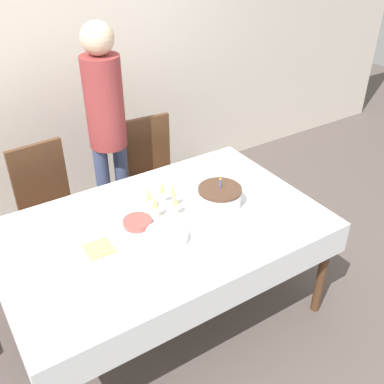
{
  "coord_description": "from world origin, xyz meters",
  "views": [
    {
      "loc": [
        -1.02,
        -1.93,
        2.38
      ],
      "look_at": [
        0.25,
        0.05,
        0.87
      ],
      "focal_mm": 42.0,
      "sensor_mm": 36.0,
      "label": 1
    }
  ],
  "objects_px": {
    "plate_stack_dessert": "(137,222)",
    "dining_chair_far_left": "(49,203)",
    "plate_stack_main": "(166,236)",
    "person_standing": "(106,118)",
    "champagne_tray": "(163,201)",
    "dining_chair_far_right": "(153,171)",
    "birthday_cake": "(220,196)"
  },
  "relations": [
    {
      "from": "dining_chair_far_right",
      "to": "plate_stack_dessert",
      "type": "relative_size",
      "value": 5.53
    },
    {
      "from": "dining_chair_far_left",
      "to": "plate_stack_dessert",
      "type": "bearing_deg",
      "value": -70.17
    },
    {
      "from": "plate_stack_dessert",
      "to": "person_standing",
      "type": "distance_m",
      "value": 0.98
    },
    {
      "from": "plate_stack_dessert",
      "to": "dining_chair_far_right",
      "type": "bearing_deg",
      "value": 56.77
    },
    {
      "from": "dining_chair_far_left",
      "to": "champagne_tray",
      "type": "relative_size",
      "value": 3.45
    },
    {
      "from": "dining_chair_far_left",
      "to": "champagne_tray",
      "type": "height_order",
      "value": "dining_chair_far_left"
    },
    {
      "from": "plate_stack_dessert",
      "to": "dining_chair_far_left",
      "type": "bearing_deg",
      "value": 109.83
    },
    {
      "from": "dining_chair_far_left",
      "to": "champagne_tray",
      "type": "distance_m",
      "value": 1.01
    },
    {
      "from": "birthday_cake",
      "to": "dining_chair_far_left",
      "type": "bearing_deg",
      "value": 132.07
    },
    {
      "from": "dining_chair_far_right",
      "to": "plate_stack_dessert",
      "type": "height_order",
      "value": "dining_chair_far_right"
    },
    {
      "from": "dining_chair_far_right",
      "to": "dining_chair_far_left",
      "type": "bearing_deg",
      "value": 180.0
    },
    {
      "from": "dining_chair_far_left",
      "to": "plate_stack_main",
      "type": "distance_m",
      "value": 1.17
    },
    {
      "from": "champagne_tray",
      "to": "dining_chair_far_right",
      "type": "bearing_deg",
      "value": 66.24
    },
    {
      "from": "dining_chair_far_left",
      "to": "plate_stack_dessert",
      "type": "height_order",
      "value": "dining_chair_far_left"
    },
    {
      "from": "dining_chair_far_right",
      "to": "plate_stack_dessert",
      "type": "xyz_separation_m",
      "value": [
        -0.56,
        -0.85,
        0.24
      ]
    },
    {
      "from": "dining_chair_far_left",
      "to": "plate_stack_dessert",
      "type": "xyz_separation_m",
      "value": [
        0.31,
        -0.85,
        0.24
      ]
    },
    {
      "from": "birthday_cake",
      "to": "plate_stack_main",
      "type": "bearing_deg",
      "value": -164.26
    },
    {
      "from": "dining_chair_far_right",
      "to": "plate_stack_main",
      "type": "xyz_separation_m",
      "value": [
        -0.48,
        -1.07,
        0.25
      ]
    },
    {
      "from": "birthday_cake",
      "to": "champagne_tray",
      "type": "xyz_separation_m",
      "value": [
        -0.34,
        0.12,
        0.02
      ]
    },
    {
      "from": "dining_chair_far_left",
      "to": "champagne_tray",
      "type": "xyz_separation_m",
      "value": [
        0.51,
        -0.82,
        0.3
      ]
    },
    {
      "from": "champagne_tray",
      "to": "plate_stack_dessert",
      "type": "xyz_separation_m",
      "value": [
        -0.2,
        -0.03,
        -0.07
      ]
    },
    {
      "from": "plate_stack_main",
      "to": "champagne_tray",
      "type": "bearing_deg",
      "value": 64.08
    },
    {
      "from": "plate_stack_main",
      "to": "birthday_cake",
      "type": "bearing_deg",
      "value": 15.74
    },
    {
      "from": "dining_chair_far_left",
      "to": "person_standing",
      "type": "xyz_separation_m",
      "value": [
        0.53,
        0.05,
        0.53
      ]
    },
    {
      "from": "birthday_cake",
      "to": "plate_stack_main",
      "type": "distance_m",
      "value": 0.49
    },
    {
      "from": "dining_chair_far_left",
      "to": "birthday_cake",
      "type": "distance_m",
      "value": 1.3
    },
    {
      "from": "dining_chair_far_right",
      "to": "person_standing",
      "type": "relative_size",
      "value": 0.55
    },
    {
      "from": "plate_stack_main",
      "to": "dining_chair_far_left",
      "type": "bearing_deg",
      "value": 109.59
    },
    {
      "from": "plate_stack_main",
      "to": "person_standing",
      "type": "height_order",
      "value": "person_standing"
    },
    {
      "from": "person_standing",
      "to": "plate_stack_dessert",
      "type": "bearing_deg",
      "value": -103.81
    },
    {
      "from": "birthday_cake",
      "to": "person_standing",
      "type": "height_order",
      "value": "person_standing"
    },
    {
      "from": "plate_stack_dessert",
      "to": "person_standing",
      "type": "bearing_deg",
      "value": 76.19
    }
  ]
}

